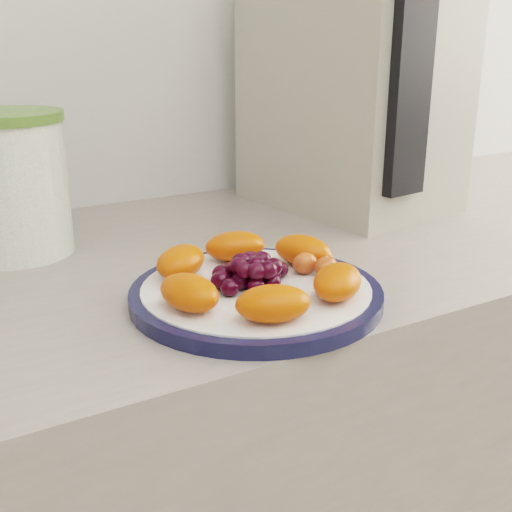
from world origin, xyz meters
TOP-DOWN VIEW (x-y plane):
  - plate_rim at (-0.09, 1.02)m, footprint 0.26×0.26m
  - plate_face at (-0.09, 1.02)m, footprint 0.24×0.24m
  - canister at (-0.27, 1.31)m, footprint 0.18×0.18m
  - canister_lid at (-0.27, 1.31)m, footprint 0.19×0.19m
  - appliance_body at (0.25, 1.30)m, footprint 0.26×0.34m
  - appliance_panel at (0.21, 1.14)m, footprint 0.07×0.03m
  - fruit_plate at (-0.08, 1.03)m, footprint 0.23×0.23m

SIDE VIEW (x-z plane):
  - plate_rim at x=-0.09m, z-range 0.90..0.91m
  - plate_face at x=-0.09m, z-range 0.90..0.92m
  - fruit_plate at x=-0.08m, z-range 0.92..0.95m
  - canister at x=-0.27m, z-range 0.90..1.07m
  - canister_lid at x=-0.27m, z-range 1.07..1.08m
  - appliance_body at x=0.25m, z-range 0.90..1.29m
  - appliance_panel at x=0.21m, z-range 0.96..1.24m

